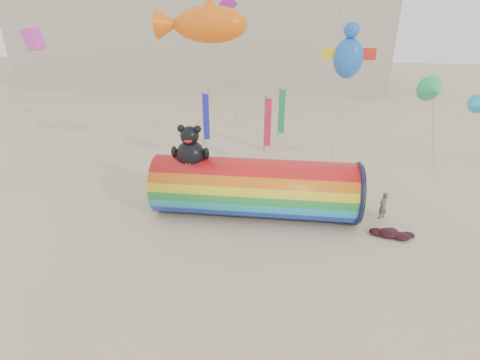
# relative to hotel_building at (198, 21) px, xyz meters

# --- Properties ---
(ground) EXTENTS (160.00, 160.00, 0.00)m
(ground) POSITION_rel_hotel_building_xyz_m (12.00, -45.95, -10.31)
(ground) COLOR #CCB58C
(ground) RESTS_ON ground
(hotel_building) EXTENTS (60.40, 15.40, 20.60)m
(hotel_building) POSITION_rel_hotel_building_xyz_m (0.00, 0.00, 0.00)
(hotel_building) COLOR #B7AD99
(hotel_building) RESTS_ON ground
(windsock_assembly) EXTENTS (12.90, 3.93, 5.94)m
(windsock_assembly) POSITION_rel_hotel_building_xyz_m (13.44, -44.40, -8.34)
(windsock_assembly) COLOR red
(windsock_assembly) RESTS_ON ground
(kite_handler) EXTENTS (0.79, 0.76, 1.83)m
(kite_handler) POSITION_rel_hotel_building_xyz_m (21.56, -43.96, -9.40)
(kite_handler) COLOR #56585E
(kite_handler) RESTS_ON ground
(fabric_bundle) EXTENTS (2.62, 1.35, 0.41)m
(fabric_bundle) POSITION_rel_hotel_building_xyz_m (21.70, -46.05, -10.14)
(fabric_bundle) COLOR #3A0A15
(fabric_bundle) RESTS_ON ground
(festival_banners) EXTENTS (7.88, 4.34, 5.20)m
(festival_banners) POSITION_rel_hotel_building_xyz_m (11.89, -30.31, -7.67)
(festival_banners) COLOR #59595E
(festival_banners) RESTS_ON ground
(flying_kites) EXTENTS (27.98, 12.79, 10.37)m
(flying_kites) POSITION_rel_hotel_building_xyz_m (12.88, -41.82, 0.57)
(flying_kites) COLOR blue
(flying_kites) RESTS_ON ground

